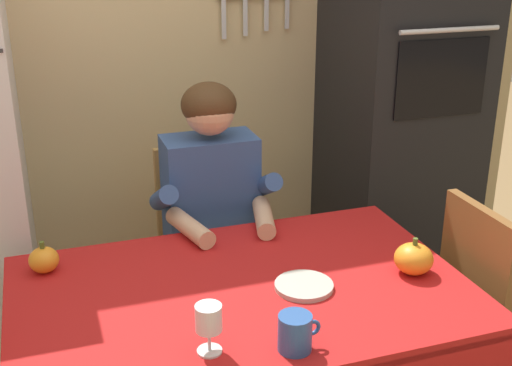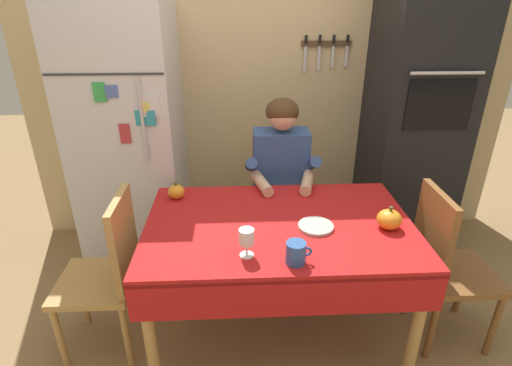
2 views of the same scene
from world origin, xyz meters
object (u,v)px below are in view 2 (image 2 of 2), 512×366
(wall_oven, at_px, (415,115))
(chair_behind_person, at_px, (278,195))
(pumpkin_large, at_px, (176,192))
(wine_glass, at_px, (247,238))
(chair_left_side, at_px, (109,270))
(refrigerator, at_px, (130,142))
(dining_table, at_px, (279,238))
(coffee_mug, at_px, (296,253))
(seated_person, at_px, (281,177))
(serving_tray, at_px, (316,226))
(pumpkin_medium, at_px, (389,219))
(chair_right_side, at_px, (445,262))

(wall_oven, xyz_separation_m, chair_behind_person, (-0.98, -0.13, -0.54))
(wall_oven, height_order, pumpkin_large, wall_oven)
(wall_oven, distance_m, wine_glass, 1.72)
(chair_left_side, xyz_separation_m, pumpkin_large, (0.33, 0.36, 0.27))
(chair_behind_person, xyz_separation_m, chair_left_side, (-0.98, -0.83, 0.00))
(wall_oven, bearing_deg, refrigerator, -178.86)
(dining_table, xyz_separation_m, coffee_mug, (0.04, -0.32, 0.13))
(dining_table, bearing_deg, refrigerator, 137.09)
(seated_person, bearing_deg, serving_tray, -80.47)
(wine_glass, bearing_deg, pumpkin_large, 123.60)
(dining_table, relative_size, serving_tray, 7.67)
(refrigerator, bearing_deg, coffee_mug, -50.70)
(pumpkin_large, xyz_separation_m, serving_tray, (0.75, -0.37, -0.03))
(coffee_mug, height_order, pumpkin_medium, pumpkin_medium)
(wall_oven, relative_size, coffee_mug, 17.81)
(pumpkin_large, bearing_deg, serving_tray, -25.90)
(refrigerator, height_order, coffee_mug, refrigerator)
(refrigerator, relative_size, wall_oven, 0.86)
(chair_behind_person, distance_m, coffee_mug, 1.15)
(chair_left_side, bearing_deg, wine_glass, -17.72)
(chair_behind_person, bearing_deg, wine_glass, -103.47)
(seated_person, bearing_deg, refrigerator, 164.75)
(chair_left_side, bearing_deg, wall_oven, 26.11)
(refrigerator, xyz_separation_m, serving_tray, (1.13, -0.92, -0.15))
(pumpkin_medium, bearing_deg, chair_left_side, 179.01)
(coffee_mug, distance_m, pumpkin_large, 0.89)
(chair_behind_person, relative_size, coffee_mug, 7.89)
(seated_person, distance_m, pumpkin_medium, 0.82)
(refrigerator, xyz_separation_m, pumpkin_medium, (1.50, -0.94, -0.11))
(coffee_mug, height_order, pumpkin_large, pumpkin_large)
(pumpkin_large, bearing_deg, seated_person, 23.12)
(dining_table, relative_size, pumpkin_medium, 11.18)
(refrigerator, height_order, wall_oven, wall_oven)
(refrigerator, xyz_separation_m, chair_right_side, (1.85, -0.94, -0.39))
(refrigerator, relative_size, pumpkin_medium, 14.37)
(coffee_mug, distance_m, wine_glass, 0.23)
(chair_left_side, relative_size, chair_right_side, 1.00)
(dining_table, height_order, serving_tray, serving_tray)
(coffee_mug, bearing_deg, refrigerator, 129.30)
(chair_left_side, distance_m, serving_tray, 1.11)
(dining_table, height_order, chair_left_side, chair_left_side)
(seated_person, bearing_deg, chair_left_side, -146.84)
(refrigerator, bearing_deg, pumpkin_large, -55.75)
(wine_glass, distance_m, pumpkin_large, 0.71)
(refrigerator, height_order, pumpkin_large, refrigerator)
(dining_table, distance_m, chair_behind_person, 0.81)
(chair_right_side, xyz_separation_m, pumpkin_medium, (-0.35, -0.00, 0.28))
(chair_right_side, bearing_deg, dining_table, 176.48)
(refrigerator, xyz_separation_m, coffee_mug, (0.99, -1.21, -0.11))
(chair_behind_person, bearing_deg, wall_oven, 7.60)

